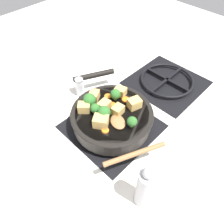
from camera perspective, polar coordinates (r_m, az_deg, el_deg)
ground_plane at (r=0.84m, az=0.00°, el=-3.87°), size 2.40×2.40×0.00m
front_burner_grate at (r=0.83m, az=0.00°, el=-3.36°), size 0.31×0.31×0.03m
rear_burner_grate at (r=1.04m, az=14.10°, el=7.84°), size 0.31×0.31×0.03m
skillet_pan at (r=0.80m, az=-0.06°, el=-1.11°), size 0.41×0.34×0.06m
wooden_spoon at (r=0.70m, az=3.76°, el=-6.74°), size 0.21×0.19×0.02m
tofu_cube_center_large at (r=0.78m, az=-2.01°, el=1.72°), size 0.04×0.05×0.03m
tofu_cube_near_handle at (r=0.79m, az=5.88°, el=2.26°), size 0.05×0.05×0.04m
tofu_cube_east_chunk at (r=0.83m, az=2.22°, el=5.41°), size 0.05×0.04×0.03m
tofu_cube_west_chunk at (r=0.73m, az=-2.96°, el=-2.50°), size 0.06×0.06×0.04m
tofu_cube_back_piece at (r=0.81m, az=-4.76°, el=4.21°), size 0.05×0.05×0.03m
tofu_cube_front_piece at (r=0.76m, az=1.54°, el=0.48°), size 0.04×0.04×0.03m
tofu_cube_mid_small at (r=0.78m, az=-7.31°, el=1.20°), size 0.05×0.05×0.03m
broccoli_floret_near_spoon at (r=0.72m, az=5.39°, el=-2.40°), size 0.03×0.03×0.04m
broccoli_floret_center_top at (r=0.74m, az=-2.03°, el=-0.19°), size 0.05×0.05×0.05m
broccoli_floret_east_rim at (r=0.78m, az=-5.91°, el=3.18°), size 0.05×0.05×0.05m
broccoli_floret_west_rim at (r=0.76m, az=-4.44°, el=0.93°), size 0.04×0.04×0.04m
broccoli_floret_north_edge at (r=0.80m, az=0.89°, el=4.63°), size 0.04×0.04×0.05m
carrot_slice_orange_thin at (r=0.83m, az=-1.13°, el=4.14°), size 0.03×0.03×0.01m
carrot_slice_near_center at (r=0.80m, az=0.05°, el=1.88°), size 0.03×0.03×0.01m
carrot_slice_edge_slice at (r=0.72m, az=-1.76°, el=-4.85°), size 0.02×0.02×0.01m
carrot_slice_under_broccoli at (r=0.82m, az=3.53°, el=3.32°), size 0.03×0.03×0.01m
pepper_mill at (r=0.63m, az=8.57°, el=-18.98°), size 0.05×0.05×0.19m
salt_shaker at (r=0.95m, az=-8.39°, el=6.45°), size 0.04×0.04×0.09m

